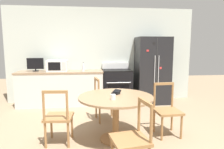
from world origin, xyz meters
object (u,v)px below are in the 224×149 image
object	(u,v)px
dining_chair_near	(132,139)
wallet	(116,92)
microwave	(57,66)
candle_glass	(113,97)
dining_chair_left	(58,117)
oven_range	(117,86)
dining_chair_right	(167,111)
countertop_tv	(35,64)
refrigerator	(152,70)
dining_chair_far	(104,100)
counter_bottle	(83,68)

from	to	relation	value
dining_chair_near	wallet	size ratio (longest dim) A/B	5.17
microwave	candle_glass	bearing A→B (deg)	-63.71
microwave	dining_chair_left	xyz separation A→B (m)	(0.33, -2.21, -0.61)
oven_range	dining_chair_right	world-z (taller)	oven_range
microwave	countertop_tv	distance (m)	0.57
refrigerator	oven_range	world-z (taller)	refrigerator
countertop_tv	wallet	world-z (taller)	countertop_tv
dining_chair_left	dining_chair_right	distance (m)	1.83
dining_chair_far	wallet	distance (m)	0.83
refrigerator	candle_glass	bearing A→B (deg)	-120.29
oven_range	dining_chair_near	world-z (taller)	oven_range
refrigerator	microwave	size ratio (longest dim) A/B	3.43
dining_chair_left	wallet	size ratio (longest dim) A/B	5.17
oven_range	countertop_tv	size ratio (longest dim) A/B	2.61
oven_range	refrigerator	bearing A→B (deg)	-1.61
dining_chair_far	wallet	bearing A→B (deg)	1.34
refrigerator	candle_glass	distance (m)	2.69
countertop_tv	candle_glass	xyz separation A→B (m)	(1.74, -2.43, -0.31)
candle_glass	oven_range	bearing A→B (deg)	80.59
microwave	countertop_tv	world-z (taller)	countertop_tv
wallet	counter_bottle	bearing A→B (deg)	107.60
wallet	candle_glass	bearing A→B (deg)	-105.59
refrigerator	candle_glass	world-z (taller)	refrigerator
refrigerator	microwave	distance (m)	2.54
dining_chair_right	candle_glass	size ratio (longest dim) A/B	11.21
refrigerator	oven_range	size ratio (longest dim) A/B	1.66
dining_chair_far	dining_chair_near	distance (m)	1.82
countertop_tv	dining_chair_left	distance (m)	2.52
refrigerator	candle_glass	xyz separation A→B (m)	(-1.36, -2.32, -0.12)
dining_chair_left	wallet	bearing A→B (deg)	15.97
counter_bottle	dining_chair_left	bearing A→B (deg)	-99.34
oven_range	dining_chair_far	distance (m)	1.32
dining_chair_right	dining_chair_left	bearing A→B (deg)	0.53
dining_chair_left	countertop_tv	bearing A→B (deg)	116.06
dining_chair_near	dining_chair_left	size ratio (longest dim) A/B	1.00
dining_chair_right	microwave	bearing A→B (deg)	-47.39
oven_range	candle_glass	bearing A→B (deg)	-99.41
refrigerator	microwave	bearing A→B (deg)	178.71
candle_glass	counter_bottle	bearing A→B (deg)	102.54
counter_bottle	refrigerator	bearing A→B (deg)	1.96
dining_chair_far	dining_chair_left	xyz separation A→B (m)	(-0.80, -0.94, 0.00)
dining_chair_right	refrigerator	bearing A→B (deg)	-103.74
microwave	counter_bottle	size ratio (longest dim) A/B	2.15
counter_bottle	candle_glass	world-z (taller)	counter_bottle
dining_chair_right	candle_glass	bearing A→B (deg)	13.16
oven_range	dining_chair_left	xyz separation A→B (m)	(-1.24, -2.18, -0.03)
wallet	oven_range	bearing A→B (deg)	81.73
refrigerator	dining_chair_left	xyz separation A→B (m)	(-2.20, -2.16, -0.46)
counter_bottle	dining_chair_left	world-z (taller)	counter_bottle
refrigerator	dining_chair_right	size ratio (longest dim) A/B	1.98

